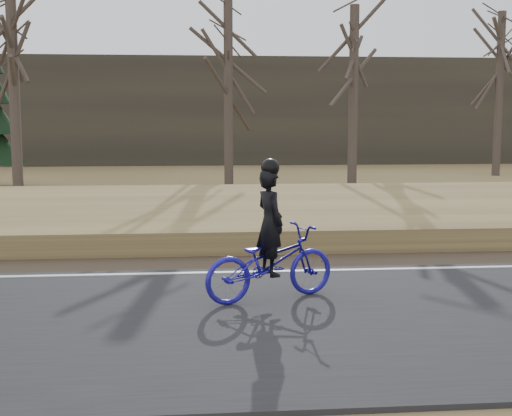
{
  "coord_description": "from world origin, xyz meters",
  "views": [
    {
      "loc": [
        4.72,
        -11.44,
        2.62
      ],
      "look_at": [
        5.84,
        0.5,
        1.1
      ],
      "focal_mm": 50.0,
      "sensor_mm": 36.0,
      "label": 1
    }
  ],
  "objects": [
    {
      "name": "bare_tree_near_left",
      "position": [
        -1.15,
        13.56,
        3.51
      ],
      "size": [
        0.36,
        0.36,
        7.01
      ],
      "primitive_type": "cylinder",
      "color": "#4A3E36",
      "rests_on": "ground"
    },
    {
      "name": "bare_tree_far_right",
      "position": [
        18.7,
        19.98,
        3.68
      ],
      "size": [
        0.36,
        0.36,
        7.36
      ],
      "primitive_type": "cylinder",
      "color": "#4A3E36",
      "rests_on": "ground"
    },
    {
      "name": "treeline_backdrop",
      "position": [
        0.0,
        30.0,
        3.0
      ],
      "size": [
        120.0,
        4.0,
        6.0
      ],
      "primitive_type": "cube",
      "color": "#383328",
      "rests_on": "ground"
    },
    {
      "name": "bare_tree_right",
      "position": [
        10.95,
        15.45,
        3.42
      ],
      "size": [
        0.36,
        0.36,
        6.83
      ],
      "primitive_type": "cylinder",
      "color": "#4A3E36",
      "rests_on": "ground"
    },
    {
      "name": "cyclist",
      "position": [
        5.84,
        -1.62,
        0.69
      ],
      "size": [
        2.11,
        1.39,
        2.0
      ],
      "rotation": [
        0.0,
        0.0,
        1.95
      ],
      "color": "#1E169B",
      "rests_on": "road"
    },
    {
      "name": "railroad",
      "position": [
        0.0,
        8.0,
        0.53
      ],
      "size": [
        120.0,
        2.4,
        0.29
      ],
      "color": "black",
      "rests_on": "ballast"
    },
    {
      "name": "ballast",
      "position": [
        0.0,
        8.0,
        0.23
      ],
      "size": [
        120.0,
        3.0,
        0.45
      ],
      "primitive_type": "cube",
      "color": "slate",
      "rests_on": "ground"
    },
    {
      "name": "bare_tree_center",
      "position": [
        6.23,
        16.05,
        3.72
      ],
      "size": [
        0.36,
        0.36,
        7.43
      ],
      "primitive_type": "cylinder",
      "color": "#4A3E36",
      "rests_on": "ground"
    }
  ]
}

